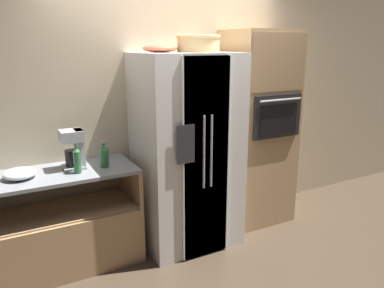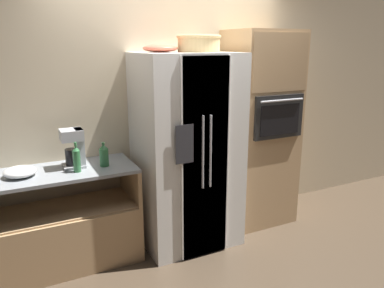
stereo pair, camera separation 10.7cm
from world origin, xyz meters
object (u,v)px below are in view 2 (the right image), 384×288
object	(u,v)px
bottle_short	(77,159)
fruit_bowl	(160,48)
mixing_bowl	(20,172)
refrigerator	(187,151)
coffee_maker	(75,146)
wicker_basket	(199,43)
wall_oven	(260,129)
bottle_tall	(104,155)

from	to	relation	value
bottle_short	fruit_bowl	bearing A→B (deg)	6.19
bottle_short	mixing_bowl	xyz separation A→B (m)	(-0.44, 0.09, -0.07)
bottle_short	refrigerator	bearing A→B (deg)	0.62
refrigerator	bottle_short	bearing A→B (deg)	-179.38
refrigerator	coffee_maker	xyz separation A→B (m)	(-1.03, 0.13, 0.14)
coffee_maker	wicker_basket	bearing A→B (deg)	-5.97
wall_oven	wicker_basket	bearing A→B (deg)	-174.76
coffee_maker	fruit_bowl	bearing A→B (deg)	-3.78
wall_oven	refrigerator	bearing A→B (deg)	-174.90
wicker_basket	bottle_tall	bearing A→B (deg)	178.10
wicker_basket	bottle_tall	world-z (taller)	wicker_basket
wicker_basket	bottle_tall	size ratio (longest dim) A/B	1.89
fruit_bowl	mixing_bowl	world-z (taller)	fruit_bowl
wicker_basket	coffee_maker	size ratio (longest dim) A/B	1.21
refrigerator	coffee_maker	distance (m)	1.05
coffee_maker	mixing_bowl	bearing A→B (deg)	-173.13
wall_oven	bottle_tall	bearing A→B (deg)	-178.61
refrigerator	wicker_basket	distance (m)	1.03
wall_oven	mixing_bowl	bearing A→B (deg)	-179.84
refrigerator	bottle_tall	world-z (taller)	refrigerator
refrigerator	wall_oven	size ratio (longest dim) A/B	0.90
bottle_short	wicker_basket	bearing A→B (deg)	1.01
bottle_short	mixing_bowl	bearing A→B (deg)	168.93
wall_oven	fruit_bowl	world-z (taller)	wall_oven
bottle_short	coffee_maker	bearing A→B (deg)	83.85
wall_oven	mixing_bowl	size ratio (longest dim) A/B	8.04
wall_oven	wicker_basket	xyz separation A→B (m)	(-0.79, -0.07, 0.91)
fruit_bowl	bottle_short	distance (m)	1.23
bottle_short	coffee_maker	world-z (taller)	coffee_maker
coffee_maker	bottle_short	bearing A→B (deg)	-96.15
mixing_bowl	refrigerator	bearing A→B (deg)	-2.90
wicker_basket	fruit_bowl	size ratio (longest dim) A/B	1.30
wicker_basket	mixing_bowl	bearing A→B (deg)	177.66
refrigerator	fruit_bowl	xyz separation A→B (m)	(-0.23, 0.08, 0.98)
wall_oven	fruit_bowl	distance (m)	1.44
mixing_bowl	coffee_maker	world-z (taller)	coffee_maker
wicker_basket	bottle_short	bearing A→B (deg)	-178.99
refrigerator	wicker_basket	xyz separation A→B (m)	(0.13, 0.01, 1.02)
bottle_tall	bottle_short	xyz separation A→B (m)	(-0.25, -0.05, 0.01)
bottle_tall	mixing_bowl	bearing A→B (deg)	177.08
fruit_bowl	wall_oven	bearing A→B (deg)	0.23
bottle_tall	wicker_basket	bearing A→B (deg)	-1.90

